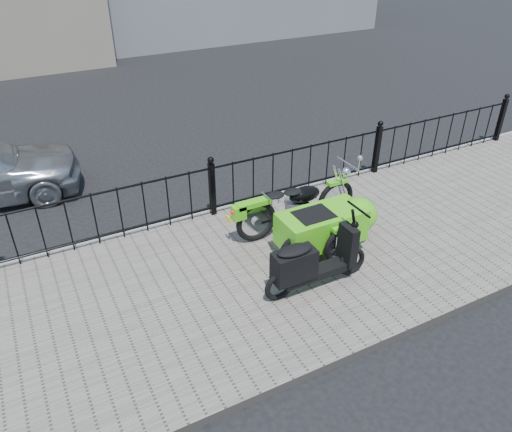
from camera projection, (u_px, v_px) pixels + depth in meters
ground at (247, 259)px, 7.70m from camera, size 120.00×120.00×0.00m
sidewalk at (263, 274)px, 7.29m from camera, size 30.00×3.80×0.12m
curb at (210, 213)px, 8.76m from camera, size 30.00×0.10×0.12m
iron_fence at (212, 190)px, 8.38m from camera, size 14.11×0.11×1.08m
motorcycle_sidecar at (326, 219)px, 7.58m from camera, size 2.28×1.48×0.98m
scooter at (311, 263)px, 6.70m from camera, size 1.63×0.47×1.10m
spare_tire at (297, 251)px, 7.17m from camera, size 0.60×0.11×0.59m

